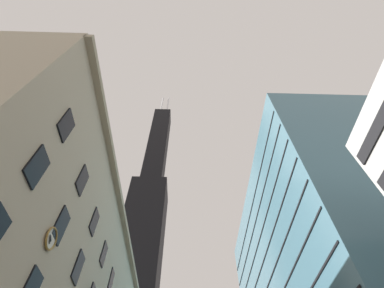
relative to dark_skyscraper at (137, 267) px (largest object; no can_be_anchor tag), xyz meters
The scene contains 1 object.
dark_skyscraper is the anchor object (origin of this frame).
Camera 1 is at (-2.84, -11.82, 1.23)m, focal length 25.51 mm.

